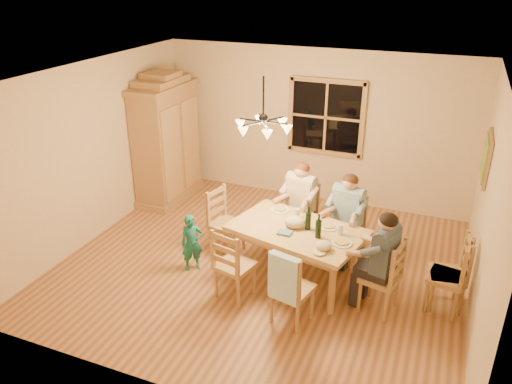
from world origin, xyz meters
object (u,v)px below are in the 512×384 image
at_px(chair_far_left, 299,226).
at_px(chair_near_left, 235,275).
at_px(chair_near_right, 292,299).
at_px(chair_spare_front, 445,285).
at_px(adult_plaid_man, 348,207).
at_px(wine_bottle_b, 318,226).
at_px(armoire, 167,143).
at_px(dining_table, 297,235).
at_px(chair_far_right, 345,241).
at_px(wine_bottle_a, 308,218).
at_px(child, 192,243).
at_px(adult_woman, 301,194).
at_px(adult_slate_man, 384,250).
at_px(chair_end_left, 227,233).
at_px(chair_end_right, 379,288).
at_px(chair_spare_back, 445,288).
at_px(chandelier, 263,125).

bearing_deg(chair_far_left, chair_near_left, 90.00).
height_order(chair_near_right, chair_spare_front, same).
bearing_deg(adult_plaid_man, wine_bottle_b, 90.11).
bearing_deg(armoire, adult_plaid_man, -14.84).
xyz_separation_m(adult_plaid_man, wine_bottle_b, (-0.19, -0.84, 0.08)).
bearing_deg(chair_far_left, dining_table, 117.90).
height_order(armoire, chair_far_left, armoire).
relative_size(chair_near_right, wine_bottle_b, 3.00).
xyz_separation_m(chair_far_right, adult_plaid_man, (0.00, 0.00, 0.54)).
bearing_deg(adult_plaid_man, chair_near_right, 93.37).
xyz_separation_m(wine_bottle_a, chair_spare_front, (1.78, 0.06, -0.62)).
bearing_deg(child, armoire, 86.39).
height_order(armoire, adult_woman, armoire).
bearing_deg(adult_slate_man, chair_spare_front, -50.45).
xyz_separation_m(chair_far_left, chair_spare_front, (2.15, -0.78, 0.00)).
distance_m(chair_end_left, child, 0.67).
xyz_separation_m(chair_near_left, chair_spare_front, (2.51, 0.80, 0.00)).
bearing_deg(chair_far_right, wine_bottle_b, 90.11).
xyz_separation_m(chair_near_left, chair_end_left, (-0.56, 0.96, 0.00)).
bearing_deg(adult_woman, chair_end_right, 153.43).
xyz_separation_m(chair_far_left, chair_end_left, (-0.93, -0.62, 0.00)).
bearing_deg(chair_spare_front, chair_spare_back, 170.27).
height_order(chair_near_left, chair_spare_front, same).
height_order(chair_far_right, chair_near_right, same).
relative_size(chandelier, chair_end_right, 0.78).
relative_size(adult_slate_man, child, 1.05).
distance_m(chair_far_left, chair_near_right, 1.83).
distance_m(chair_far_right, chair_spare_back, 1.56).
distance_m(chair_near_left, chair_near_right, 0.86).
relative_size(adult_woman, adult_slate_man, 1.00).
bearing_deg(chair_near_left, child, 169.55).
bearing_deg(child, chair_far_right, -13.09).
xyz_separation_m(adult_slate_man, wine_bottle_a, (-1.03, 0.31, 0.08)).
bearing_deg(adult_slate_man, chair_near_right, 136.74).
bearing_deg(adult_plaid_man, chair_near_left, 64.80).
distance_m(chandelier, chair_spare_back, 3.03).
distance_m(chair_near_right, adult_plaid_man, 1.71).
height_order(chair_far_right, chair_spare_back, same).
distance_m(adult_plaid_man, wine_bottle_a, 0.78).
relative_size(dining_table, chair_near_left, 1.93).
height_order(chair_near_right, wine_bottle_b, wine_bottle_b).
height_order(chair_near_left, chair_spare_back, same).
bearing_deg(adult_slate_man, chair_far_left, 63.43).
distance_m(chair_far_right, adult_slate_man, 1.30).
bearing_deg(chair_near_left, chair_end_right, 26.57).
bearing_deg(chandelier, chair_spare_front, -0.34).
xyz_separation_m(wine_bottle_b, child, (-1.73, -0.21, -0.51)).
bearing_deg(wine_bottle_a, chair_end_right, -16.80).
height_order(armoire, dining_table, armoire).
xyz_separation_m(armoire, adult_woman, (2.72, -0.75, -0.22)).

